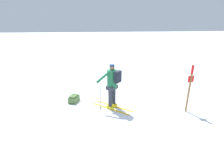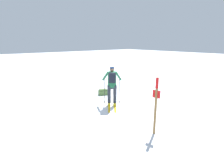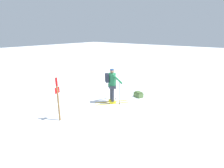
{
  "view_description": "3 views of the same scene",
  "coord_description": "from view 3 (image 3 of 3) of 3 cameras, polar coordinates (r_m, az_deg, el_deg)",
  "views": [
    {
      "loc": [
        -0.5,
        -6.94,
        3.38
      ],
      "look_at": [
        0.1,
        -0.72,
        1.01
      ],
      "focal_mm": 28.0,
      "sensor_mm": 36.0,
      "label": 1
    },
    {
      "loc": [
        5.95,
        -5.55,
        2.89
      ],
      "look_at": [
        0.1,
        -0.72,
        1.01
      ],
      "focal_mm": 28.0,
      "sensor_mm": 36.0,
      "label": 2
    },
    {
      "loc": [
        6.74,
        4.43,
        3.54
      ],
      "look_at": [
        0.1,
        -0.72,
        1.01
      ],
      "focal_mm": 28.0,
      "sensor_mm": 36.0,
      "label": 3
    }
  ],
  "objects": [
    {
      "name": "ground_plane",
      "position": [
        8.8,
        4.14,
        -7.03
      ],
      "size": [
        80.0,
        80.0,
        0.0
      ],
      "primitive_type": "plane",
      "color": "white"
    },
    {
      "name": "dropped_backpack",
      "position": [
        9.96,
        8.64,
        -3.41
      ],
      "size": [
        0.48,
        0.57,
        0.3
      ],
      "color": "#4C6B38",
      "rests_on": "ground_plane"
    },
    {
      "name": "trail_marker",
      "position": [
        7.31,
        -17.3,
        -3.68
      ],
      "size": [
        0.24,
        0.08,
        1.84
      ],
      "color": "olive",
      "rests_on": "ground_plane"
    },
    {
      "name": "skier",
      "position": [
        8.76,
        -0.08,
        0.18
      ],
      "size": [
        1.56,
        1.35,
        1.78
      ],
      "color": "gold",
      "rests_on": "ground_plane"
    }
  ]
}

